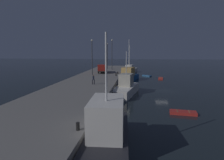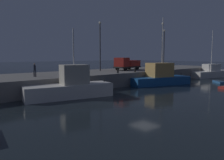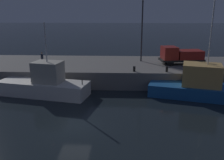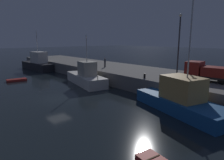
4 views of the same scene
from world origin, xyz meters
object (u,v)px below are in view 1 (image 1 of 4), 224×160
at_px(fishing_boat_blue, 106,139).
at_px(dinghy_orange_near, 183,113).
at_px(lamp_post_west, 92,55).
at_px(bollard_central, 78,126).
at_px(dinghy_red_small, 147,76).
at_px(lamp_post_east, 112,53).
at_px(fishing_boat_orange, 125,88).
at_px(rowboat_white_mid, 161,78).
at_px(lamp_post_central, 107,54).
at_px(bollard_west, 116,75).
at_px(fishing_trawler_red, 129,70).
at_px(bollard_east, 118,73).
at_px(utility_truck, 102,68).
at_px(dockworker, 93,79).
at_px(fishing_boat_white, 128,76).

bearing_deg(fishing_boat_blue, dinghy_orange_near, -36.89).
relative_size(lamp_post_west, bollard_central, 14.52).
distance_m(dinghy_red_small, lamp_post_east, 13.35).
relative_size(fishing_boat_orange, lamp_post_east, 1.09).
height_order(rowboat_white_mid, bollard_central, bollard_central).
distance_m(lamp_post_central, bollard_west, 19.39).
bearing_deg(fishing_trawler_red, lamp_post_west, 161.60).
xyz_separation_m(dinghy_red_small, bollard_east, (-12.89, 8.15, 2.23)).
xyz_separation_m(fishing_boat_orange, dinghy_orange_near, (-10.02, -7.75, -1.01)).
distance_m(fishing_boat_blue, bollard_east, 34.46).
relative_size(rowboat_white_mid, utility_truck, 0.56).
xyz_separation_m(rowboat_white_mid, dockworker, (-22.73, 14.62, 2.90)).
distance_m(bollard_west, bollard_central, 30.69).
height_order(fishing_boat_blue, lamp_post_central, lamp_post_central).
bearing_deg(rowboat_white_mid, bollard_east, 121.76).
xyz_separation_m(dinghy_red_small, bollard_west, (-16.64, 8.22, 2.23)).
xyz_separation_m(dinghy_red_small, utility_truck, (-10.40, 12.56, 3.12)).
bearing_deg(bollard_central, lamp_post_central, 5.89).
relative_size(fishing_boat_orange, dockworker, 5.97).
distance_m(utility_truck, dockworker, 18.02).
height_order(fishing_trawler_red, lamp_post_central, lamp_post_central).
bearing_deg(bollard_west, lamp_post_central, 14.65).
height_order(dinghy_red_small, bollard_east, bollard_east).
height_order(fishing_boat_blue, bollard_west, fishing_boat_blue).
height_order(dinghy_red_small, utility_truck, utility_truck).
xyz_separation_m(fishing_boat_orange, rowboat_white_mid, (20.83, -9.11, -1.03)).
relative_size(fishing_boat_white, dockworker, 6.44).
relative_size(fishing_boat_blue, bollard_west, 19.61).
bearing_deg(bollard_west, rowboat_white_mid, -46.98).
bearing_deg(fishing_trawler_red, bollard_east, 174.12).
xyz_separation_m(lamp_post_west, dockworker, (-12.91, -3.17, -4.00)).
bearing_deg(lamp_post_central, bollard_central, -174.11).
bearing_deg(fishing_trawler_red, utility_truck, 161.49).
bearing_deg(fishing_boat_white, fishing_boat_blue, 179.66).
bearing_deg(fishing_boat_white, dockworker, 163.86).
relative_size(rowboat_white_mid, dinghy_red_small, 1.08).
xyz_separation_m(fishing_boat_white, dinghy_red_small, (9.75, -5.64, -1.08)).
height_order(fishing_trawler_red, fishing_boat_white, fishing_boat_white).
bearing_deg(fishing_boat_orange, dockworker, 109.03).
distance_m(fishing_boat_white, bollard_central, 37.66).
bearing_deg(dinghy_orange_near, lamp_post_central, 21.81).
relative_size(lamp_post_east, bollard_west, 15.57).
bearing_deg(rowboat_white_mid, lamp_post_central, 66.51).
distance_m(dinghy_orange_near, lamp_post_central, 41.55).
distance_m(dinghy_orange_near, lamp_post_east, 37.84).
bearing_deg(dinghy_orange_near, bollard_central, 136.86).
relative_size(utility_truck, dockworker, 3.41).
relative_size(fishing_trawler_red, fishing_boat_orange, 1.26).
distance_m(dinghy_red_small, utility_truck, 16.60).
bearing_deg(dockworker, fishing_boat_orange, -70.97).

